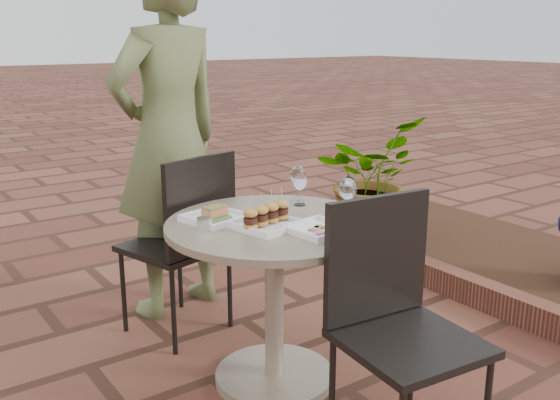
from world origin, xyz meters
TOP-DOWN VIEW (x-y plane):
  - ground at (0.00, 0.00)m, footprint 60.00×60.00m
  - cafe_table at (0.21, -0.17)m, footprint 0.90×0.90m
  - chair_far at (0.12, 0.44)m, footprint 0.54×0.54m
  - chair_near at (0.31, -0.76)m, footprint 0.48×0.48m
  - diner at (0.21, 0.79)m, footprint 0.77×0.58m
  - plate_salmon at (0.03, -0.00)m, footprint 0.27×0.27m
  - plate_sliders at (0.15, -0.21)m, footprint 0.27×0.27m
  - plate_tuna at (0.28, -0.37)m, footprint 0.24×0.24m
  - wine_glass_right at (0.49, -0.30)m, footprint 0.07×0.07m
  - wine_glass_mid at (0.46, -0.01)m, footprint 0.06×0.06m
  - wine_glass_far at (0.49, 0.04)m, footprint 0.07×0.07m
  - steel_ramekin at (-0.07, -0.08)m, footprint 0.07×0.07m
  - cutlery_set at (0.51, -0.44)m, footprint 0.13×0.19m
  - planter_curb at (1.60, 0.30)m, footprint 0.12×3.00m
  - mulch_bed at (2.30, 0.30)m, footprint 1.30×3.00m
  - potted_plant_a at (1.85, 1.00)m, footprint 0.96×0.91m

SIDE VIEW (x-z plane):
  - ground at x=0.00m, z-range 0.00..0.00m
  - mulch_bed at x=2.30m, z-range 0.00..0.06m
  - planter_curb at x=1.60m, z-range 0.00..0.15m
  - cafe_table at x=0.21m, z-range 0.12..0.85m
  - potted_plant_a at x=1.85m, z-range 0.06..0.91m
  - chair_far at x=0.12m, z-range 0.08..1.01m
  - chair_near at x=0.31m, z-range 0.08..1.01m
  - cutlery_set at x=0.51m, z-range 0.73..0.73m
  - plate_tuna at x=0.28m, z-range 0.73..0.76m
  - plate_salmon at x=0.03m, z-range 0.72..0.78m
  - steel_ramekin at x=-0.07m, z-range 0.73..0.78m
  - plate_sliders at x=0.15m, z-range 0.69..0.84m
  - wine_glass_mid at x=0.46m, z-range 0.76..0.91m
  - wine_glass_far at x=0.49m, z-range 0.76..0.93m
  - wine_glass_right at x=0.49m, z-range 0.77..0.94m
  - diner at x=0.21m, z-range 0.00..1.90m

